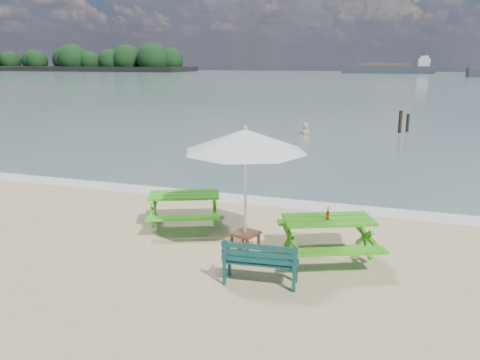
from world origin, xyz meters
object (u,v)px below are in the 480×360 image
(picnic_table_left, at_px, (184,210))
(side_table, at_px, (245,239))
(park_bench, at_px, (261,270))
(swimmer, at_px, (305,139))
(picnic_table_right, at_px, (327,239))
(beer_bottle, at_px, (328,215))
(patio_umbrella, at_px, (245,141))

(picnic_table_left, relative_size, side_table, 3.58)
(park_bench, xyz_separation_m, swimmer, (-2.39, 17.22, -0.48))
(picnic_table_right, distance_m, beer_bottle, 0.52)
(picnic_table_left, distance_m, side_table, 1.97)
(picnic_table_right, xyz_separation_m, patio_umbrella, (-1.72, 0.01, 1.89))
(picnic_table_right, height_order, beer_bottle, beer_bottle)
(park_bench, distance_m, side_table, 1.69)
(park_bench, xyz_separation_m, side_table, (-0.76, 1.50, -0.08))
(picnic_table_right, relative_size, side_table, 3.78)
(swimmer, bearing_deg, picnic_table_left, -90.57)
(park_bench, bearing_deg, picnic_table_left, 137.51)
(picnic_table_left, height_order, beer_bottle, beer_bottle)
(patio_umbrella, distance_m, beer_bottle, 2.20)
(patio_umbrella, bearing_deg, beer_bottle, -2.73)
(picnic_table_left, relative_size, park_bench, 1.72)
(patio_umbrella, xyz_separation_m, swimmer, (-1.63, 15.72, -2.52))
(side_table, height_order, swimmer, swimmer)
(park_bench, xyz_separation_m, beer_bottle, (0.95, 1.42, 0.66))
(park_bench, relative_size, beer_bottle, 5.34)
(side_table, bearing_deg, picnic_table_left, 155.16)
(beer_bottle, bearing_deg, patio_umbrella, 177.27)
(picnic_table_left, height_order, patio_umbrella, patio_umbrella)
(picnic_table_left, distance_m, beer_bottle, 3.65)
(picnic_table_left, xyz_separation_m, park_bench, (2.54, -2.33, -0.13))
(patio_umbrella, height_order, beer_bottle, patio_umbrella)
(picnic_table_left, height_order, side_table, picnic_table_left)
(side_table, bearing_deg, park_bench, -63.16)
(park_bench, height_order, side_table, park_bench)
(picnic_table_left, distance_m, patio_umbrella, 2.74)
(picnic_table_right, distance_m, side_table, 1.73)
(picnic_table_right, height_order, patio_umbrella, patio_umbrella)
(picnic_table_left, height_order, park_bench, park_bench)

